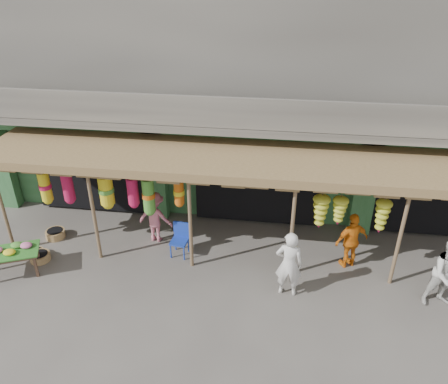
# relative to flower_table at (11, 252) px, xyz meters

# --- Properties ---
(ground) EXTENTS (80.00, 80.00, 0.00)m
(ground) POSITION_rel_flower_table_xyz_m (5.88, 1.11, -0.64)
(ground) COLOR #514C47
(ground) RESTS_ON ground
(building) EXTENTS (16.40, 6.80, 7.00)m
(building) POSITION_rel_flower_table_xyz_m (5.88, 5.98, 2.73)
(building) COLOR gray
(building) RESTS_ON ground
(awning) EXTENTS (14.00, 2.70, 2.79)m
(awning) POSITION_rel_flower_table_xyz_m (5.76, 1.91, 1.93)
(awning) COLOR brown
(awning) RESTS_ON ground
(flower_table) EXTENTS (1.52, 1.24, 0.79)m
(flower_table) POSITION_rel_flower_table_xyz_m (0.00, 0.00, 0.00)
(flower_table) COLOR #513929
(flower_table) RESTS_ON ground
(blue_chair) EXTENTS (0.48, 0.49, 0.92)m
(blue_chair) POSITION_rel_flower_table_xyz_m (3.98, 1.40, -0.13)
(blue_chair) COLOR #1A37A9
(blue_chair) RESTS_ON ground
(basket_left) EXTENTS (0.64, 0.64, 0.23)m
(basket_left) POSITION_rel_flower_table_xyz_m (0.25, 1.63, -0.53)
(basket_left) COLOR olive
(basket_left) RESTS_ON ground
(basket_mid) EXTENTS (0.61, 0.61, 0.20)m
(basket_mid) POSITION_rel_flower_table_xyz_m (0.34, 0.57, -0.54)
(basket_mid) COLOR #976C43
(basket_mid) RESTS_ON ground
(basket_right) EXTENTS (0.47, 0.47, 0.19)m
(basket_right) POSITION_rel_flower_table_xyz_m (0.16, 0.70, -0.55)
(basket_right) COLOR #A3864C
(basket_right) RESTS_ON ground
(person_front) EXTENTS (0.65, 0.45, 1.73)m
(person_front) POSITION_rel_flower_table_xyz_m (6.85, 0.20, 0.22)
(person_front) COLOR silver
(person_front) RESTS_ON ground
(person_right) EXTENTS (0.96, 0.81, 1.74)m
(person_right) POSITION_rel_flower_table_xyz_m (10.39, 0.33, 0.23)
(person_right) COLOR beige
(person_right) RESTS_ON ground
(person_vendor) EXTENTS (0.99, 0.75, 1.56)m
(person_vendor) POSITION_rel_flower_table_xyz_m (8.42, 1.49, 0.14)
(person_vendor) COLOR orange
(person_vendor) RESTS_ON ground
(person_shopper) EXTENTS (1.04, 0.68, 1.51)m
(person_shopper) POSITION_rel_flower_table_xyz_m (3.16, 1.93, 0.11)
(person_shopper) COLOR #C96A7C
(person_shopper) RESTS_ON ground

